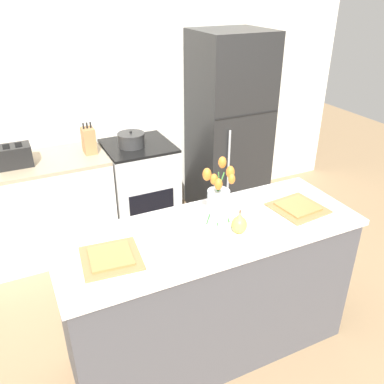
# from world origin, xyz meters

# --- Properties ---
(ground_plane) EXTENTS (10.00, 10.00, 0.00)m
(ground_plane) POSITION_xyz_m (0.00, 0.00, 0.00)
(ground_plane) COLOR #997A56
(back_wall) EXTENTS (5.20, 0.08, 2.70)m
(back_wall) POSITION_xyz_m (0.00, 2.00, 1.35)
(back_wall) COLOR silver
(back_wall) RESTS_ON ground_plane
(kitchen_island) EXTENTS (1.80, 0.66, 0.95)m
(kitchen_island) POSITION_xyz_m (0.00, 0.00, 0.48)
(kitchen_island) COLOR #4C4C51
(kitchen_island) RESTS_ON ground_plane
(back_counter) EXTENTS (1.68, 0.60, 0.90)m
(back_counter) POSITION_xyz_m (-1.06, 1.60, 0.45)
(back_counter) COLOR silver
(back_counter) RESTS_ON ground_plane
(stove_range) EXTENTS (0.60, 0.61, 0.90)m
(stove_range) POSITION_xyz_m (0.10, 1.60, 0.45)
(stove_range) COLOR silver
(stove_range) RESTS_ON ground_plane
(refrigerator) EXTENTS (0.68, 0.67, 1.83)m
(refrigerator) POSITION_xyz_m (1.05, 1.60, 0.92)
(refrigerator) COLOR black
(refrigerator) RESTS_ON ground_plane
(flower_vase) EXTENTS (0.21, 0.15, 0.43)m
(flower_vase) POSITION_xyz_m (0.02, -0.04, 1.12)
(flower_vase) COLOR silver
(flower_vase) RESTS_ON kitchen_island
(pear_figurine) EXTENTS (0.09, 0.09, 0.15)m
(pear_figurine) POSITION_xyz_m (0.13, -0.11, 1.01)
(pear_figurine) COLOR #E5CC4C
(pear_figurine) RESTS_ON kitchen_island
(plate_setting_left) EXTENTS (0.33, 0.33, 0.02)m
(plate_setting_left) POSITION_xyz_m (-0.60, -0.04, 0.96)
(plate_setting_left) COLOR olive
(plate_setting_left) RESTS_ON kitchen_island
(plate_setting_right) EXTENTS (0.33, 0.33, 0.02)m
(plate_setting_right) POSITION_xyz_m (0.60, -0.04, 0.96)
(plate_setting_right) COLOR olive
(plate_setting_right) RESTS_ON kitchen_island
(toaster) EXTENTS (0.28, 0.18, 0.17)m
(toaster) POSITION_xyz_m (-0.93, 1.57, 0.98)
(toaster) COLOR black
(toaster) RESTS_ON back_counter
(cooking_pot) EXTENTS (0.24, 0.24, 0.15)m
(cooking_pot) POSITION_xyz_m (0.04, 1.58, 0.96)
(cooking_pot) COLOR #2D2D2D
(cooking_pot) RESTS_ON stove_range
(knife_block) EXTENTS (0.10, 0.14, 0.27)m
(knife_block) POSITION_xyz_m (-0.33, 1.59, 1.01)
(knife_block) COLOR #A37547
(knife_block) RESTS_ON back_counter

